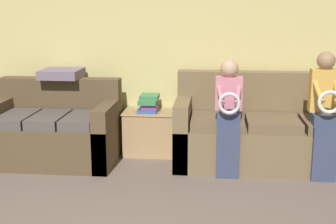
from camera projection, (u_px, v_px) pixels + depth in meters
wall_back at (159, 44)px, 5.52m from camera, size 6.74×0.06×2.55m
couch_main at (270, 133)px, 5.13m from camera, size 2.08×0.85×0.99m
couch_side at (54, 132)px, 5.25m from camera, size 1.40×0.86×0.90m
child_left_seated at (228, 111)px, 4.76m from camera, size 0.28×0.38×1.18m
child_right_seated at (325, 109)px, 4.66m from camera, size 0.28×0.38×1.27m
side_shelf at (150, 132)px, 5.50m from camera, size 0.60×0.43×0.52m
book_stack at (149, 103)px, 5.43m from camera, size 0.23×0.32×0.19m
throw_pillow at (62, 74)px, 5.39m from camera, size 0.45×0.45×0.10m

